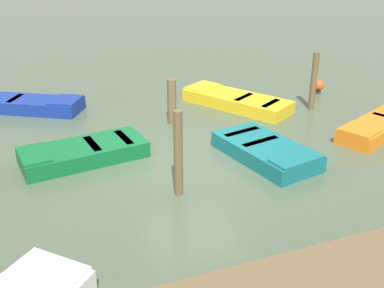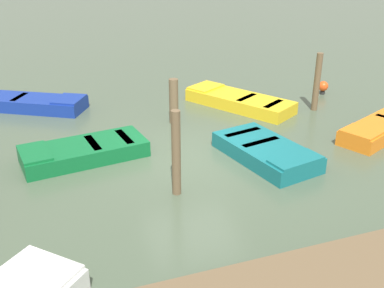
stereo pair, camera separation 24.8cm
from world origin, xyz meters
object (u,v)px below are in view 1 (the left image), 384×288
object	(u,v)px
mooring_piling_mid_right	(172,101)
rowboat_green	(83,152)
marker_buoy	(319,86)
rowboat_blue	(25,104)
rowboat_teal	(266,151)
rowboat_orange	(380,125)
mooring_piling_far_right	(178,154)
rowboat_yellow	(236,100)
mooring_piling_center	(314,81)

from	to	relation	value
mooring_piling_mid_right	rowboat_green	bearing A→B (deg)	33.38
marker_buoy	rowboat_blue	bearing A→B (deg)	-6.52
rowboat_green	rowboat_blue	xyz separation A→B (m)	(1.53, -4.32, -0.00)
rowboat_teal	rowboat_orange	bearing A→B (deg)	83.87
rowboat_green	rowboat_teal	distance (m)	4.63
rowboat_blue	marker_buoy	size ratio (longest dim) A/B	8.11
rowboat_teal	marker_buoy	bearing A→B (deg)	120.77
rowboat_teal	marker_buoy	world-z (taller)	marker_buoy
marker_buoy	rowboat_orange	bearing A→B (deg)	86.64
mooring_piling_mid_right	rowboat_orange	bearing A→B (deg)	156.69
mooring_piling_far_right	rowboat_orange	bearing A→B (deg)	-165.07
rowboat_yellow	mooring_piling_center	bearing A→B (deg)	-147.29
rowboat_teal	rowboat_blue	xyz separation A→B (m)	(5.99, -5.57, -0.00)
mooring_piling_mid_right	marker_buoy	distance (m)	5.99
rowboat_orange	marker_buoy	bearing A→B (deg)	-121.23
rowboat_yellow	rowboat_teal	world-z (taller)	same
rowboat_yellow	rowboat_orange	xyz separation A→B (m)	(-3.20, 3.26, 0.00)
rowboat_blue	mooring_piling_mid_right	distance (m)	5.01
rowboat_yellow	rowboat_green	size ratio (longest dim) A/B	1.13
rowboat_teal	rowboat_orange	xyz separation A→B (m)	(-3.94, -0.68, -0.00)
mooring_piling_far_right	mooring_piling_mid_right	world-z (taller)	mooring_piling_far_right
rowboat_blue	marker_buoy	distance (m)	10.22
rowboat_yellow	marker_buoy	distance (m)	3.45
mooring_piling_far_right	mooring_piling_center	world-z (taller)	mooring_piling_far_right
rowboat_blue	mooring_piling_center	world-z (taller)	mooring_piling_center
rowboat_green	rowboat_yellow	bearing A→B (deg)	-164.95
marker_buoy	mooring_piling_far_right	bearing A→B (deg)	39.05
rowboat_green	mooring_piling_mid_right	world-z (taller)	mooring_piling_mid_right
rowboat_blue	rowboat_green	bearing A→B (deg)	-44.29
rowboat_teal	rowboat_blue	distance (m)	8.18
mooring_piling_far_right	mooring_piling_center	bearing A→B (deg)	-144.18
mooring_piling_mid_right	marker_buoy	size ratio (longest dim) A/B	2.86
rowboat_yellow	marker_buoy	xyz separation A→B (m)	(-3.42, -0.48, 0.07)
marker_buoy	rowboat_teal	bearing A→B (deg)	46.68
rowboat_teal	rowboat_blue	world-z (taller)	same
mooring_piling_center	marker_buoy	distance (m)	1.93
rowboat_orange	mooring_piling_center	distance (m)	2.59
rowboat_teal	mooring_piling_mid_right	size ratio (longest dim) A/B	2.22
rowboat_orange	rowboat_blue	bearing A→B (deg)	-54.10
rowboat_yellow	rowboat_orange	world-z (taller)	same
rowboat_green	mooring_piling_mid_right	size ratio (longest dim) A/B	2.39
mooring_piling_center	rowboat_orange	bearing A→B (deg)	111.38
rowboat_blue	mooring_piling_mid_right	size ratio (longest dim) A/B	2.84
rowboat_teal	mooring_piling_center	distance (m)	4.33
mooring_piling_center	rowboat_blue	bearing A→B (deg)	-15.94
rowboat_teal	rowboat_blue	bearing A→B (deg)	-148.85
rowboat_blue	mooring_piling_mid_right	xyz separation A→B (m)	(-4.32, 2.48, 0.47)
rowboat_yellow	rowboat_blue	distance (m)	6.93
rowboat_yellow	rowboat_green	bearing A→B (deg)	82.24
rowboat_green	rowboat_orange	size ratio (longest dim) A/B	0.92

